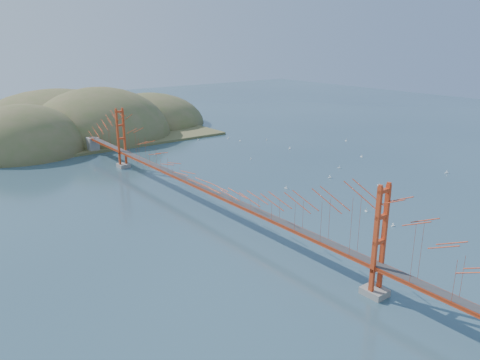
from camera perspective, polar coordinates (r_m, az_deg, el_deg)
ground at (r=69.87m, az=-3.94°, el=-3.69°), size 320.00×320.00×0.00m
bridge at (r=67.85m, az=-4.14°, el=1.90°), size 2.20×94.40×12.00m
far_headlands at (r=131.23m, az=-20.01°, el=5.22°), size 84.00×58.00×25.00m
sailboat_10 at (r=60.26m, az=11.10°, el=-7.36°), size 0.44×0.52×0.61m
sailboat_7 at (r=118.49m, az=-1.46°, el=5.14°), size 0.57×0.46×0.67m
sailboat_12 at (r=116.85m, az=-5.14°, el=4.90°), size 0.52×0.49×0.58m
sailboat_1 at (r=93.69m, az=12.00°, el=1.51°), size 0.64×0.64×0.67m
sailboat_3 at (r=98.17m, az=1.32°, el=2.59°), size 0.54×0.54×0.56m
sailboat_4 at (r=103.58m, az=14.61°, el=2.82°), size 0.62×0.66×0.74m
sailboat_16 at (r=86.89m, az=10.89°, el=0.35°), size 0.60×0.59×0.68m
sailboat_17 at (r=107.91m, az=6.08°, el=3.85°), size 0.65×0.57×0.74m
sailboat_0 at (r=79.74m, az=5.63°, el=-0.94°), size 0.51×0.60×0.69m
sailboat_8 at (r=116.57m, az=3.23°, el=4.91°), size 0.58×0.58×0.63m
sailboat_11 at (r=96.47m, az=23.89°, el=0.85°), size 0.68×0.68×0.72m
sailboat_9 at (r=118.56m, az=12.82°, el=4.72°), size 0.56×0.62×0.70m
sailboat_5 at (r=84.32m, az=16.55°, el=-0.58°), size 0.61×0.63×0.71m
sailboat_15 at (r=115.72m, az=0.01°, el=4.85°), size 0.47×0.56×0.65m
sailboat_extra_0 at (r=71.59m, az=15.13°, el=-3.62°), size 0.61×0.61×0.67m
sailboat_extra_1 at (r=67.23m, az=18.14°, el=-5.27°), size 0.55×0.50×0.62m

